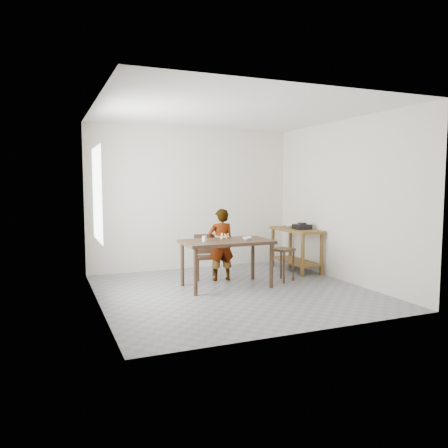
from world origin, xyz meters
name	(u,v)px	position (x,y,z in m)	size (l,w,h in m)	color
floor	(234,292)	(0.00, 0.00, -0.02)	(4.00, 4.00, 0.04)	slate
ceiling	(234,110)	(0.00, 0.00, 2.72)	(4.00, 4.00, 0.04)	white
wall_back	(192,199)	(0.00, 2.02, 1.35)	(4.00, 0.04, 2.70)	silver
wall_front	(310,211)	(0.00, -2.02, 1.35)	(4.00, 0.04, 2.70)	silver
wall_left	(95,206)	(-2.02, 0.00, 1.35)	(0.04, 4.00, 2.70)	silver
wall_right	(344,201)	(2.02, 0.00, 1.35)	(0.04, 4.00, 2.70)	silver
window_pane	(97,194)	(-1.97, 0.20, 1.50)	(0.02, 1.10, 1.30)	white
dining_table	(226,264)	(0.00, 0.30, 0.38)	(1.40, 0.80, 0.75)	#3A2719
prep_counter	(296,250)	(1.72, 1.00, 0.40)	(0.50, 1.20, 0.80)	brown
child	(221,245)	(0.09, 0.76, 0.61)	(0.45, 0.29, 1.22)	white
dining_chair	(206,257)	(-0.10, 0.99, 0.38)	(0.37, 0.37, 0.76)	#3A2719
stool	(282,265)	(1.04, 0.32, 0.28)	(0.32, 0.32, 0.56)	#3A2719
glass_tumbler	(204,239)	(-0.37, 0.29, 0.79)	(0.07, 0.07, 0.09)	silver
small_bowl	(247,238)	(0.33, 0.22, 0.77)	(0.15, 0.15, 0.05)	white
banana	(225,237)	(0.05, 0.48, 0.78)	(0.18, 0.13, 0.06)	gold
serving_bowl	(290,226)	(1.72, 1.22, 0.83)	(0.22, 0.22, 0.05)	white
gas_burner	(302,227)	(1.75, 0.86, 0.85)	(0.27, 0.27, 0.09)	black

